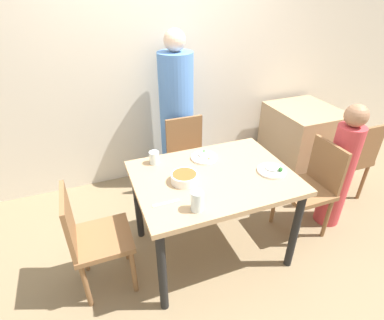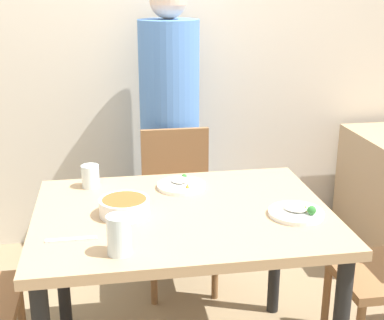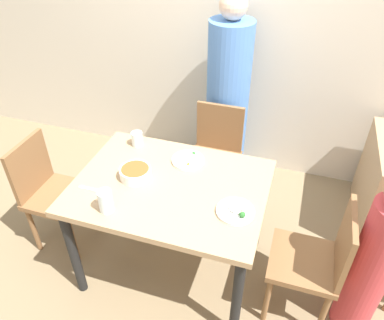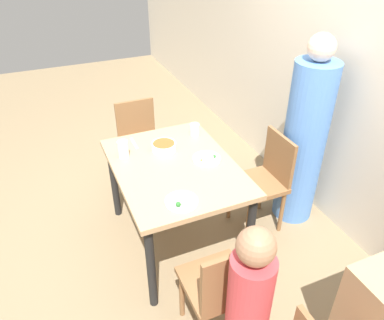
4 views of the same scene
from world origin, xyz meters
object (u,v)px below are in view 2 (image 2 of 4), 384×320
at_px(chair_adult_spot, 178,202).
at_px(person_adult, 170,136).
at_px(bowl_curry, 124,206).
at_px(glass_water_tall, 90,176).
at_px(plate_rice_adult, 181,185).

xyz_separation_m(chair_adult_spot, person_adult, (0.00, 0.35, 0.28)).
distance_m(person_adult, bowl_curry, 1.17).
height_order(chair_adult_spot, person_adult, person_adult).
relative_size(person_adult, glass_water_tall, 16.30).
height_order(person_adult, glass_water_tall, person_adult).
bearing_deg(chair_adult_spot, glass_water_tall, -135.32).
xyz_separation_m(bowl_curry, glass_water_tall, (-0.14, 0.32, 0.02)).
distance_m(chair_adult_spot, plate_rice_adult, 0.60).
xyz_separation_m(chair_adult_spot, bowl_curry, (-0.32, -0.77, 0.32)).
bearing_deg(person_adult, glass_water_tall, -119.58).
bearing_deg(bowl_curry, person_adult, 74.17).
bearing_deg(bowl_curry, chair_adult_spot, 67.59).
height_order(plate_rice_adult, glass_water_tall, glass_water_tall).
distance_m(bowl_curry, plate_rice_adult, 0.36).
xyz_separation_m(bowl_curry, plate_rice_adult, (0.26, 0.25, -0.02)).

